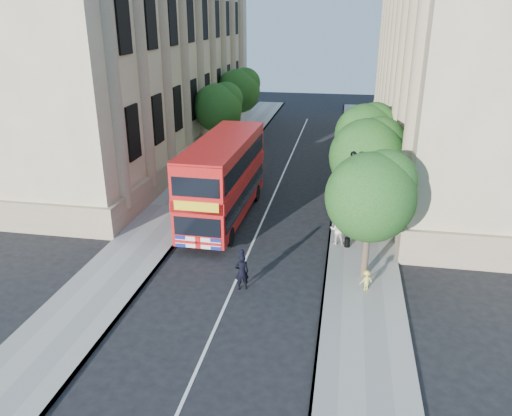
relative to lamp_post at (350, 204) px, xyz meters
The scene contains 17 objects.
ground 8.20m from the lamp_post, 129.81° to the right, with size 120.00×120.00×0.00m, color black.
pavement_right 4.75m from the lamp_post, 79.38° to the left, with size 3.50×80.00×0.12m, color gray.
pavement_left 11.73m from the lamp_post, 159.59° to the left, with size 3.50×80.00×0.12m, color gray.
building_right 21.06m from the lamp_post, 63.95° to the left, with size 12.00×38.00×18.00m, color tan.
building_left 26.82m from the lamp_post, 136.25° to the left, with size 12.00×38.00×18.00m, color tan.
tree_right_near 3.54m from the lamp_post, 74.15° to the right, with size 4.00×4.00×6.08m.
tree_right_mid 3.70m from the lamp_post, 74.48° to the left, with size 4.20×4.20×6.37m.
tree_right_far 9.25m from the lamp_post, 84.67° to the left, with size 4.00×4.00×6.15m.
tree_left_far 19.52m from the lamp_post, 124.35° to the left, with size 4.00×4.00×6.30m.
tree_left_back 26.51m from the lamp_post, 114.51° to the left, with size 4.20×4.20×6.65m.
lamp_post is the anchor object (origin of this frame).
double_decker_bus 7.81m from the lamp_post, 158.99° to the left, with size 2.95×10.41×4.78m.
box_van 11.01m from the lamp_post, 136.07° to the left, with size 2.33×5.61×3.20m.
police_constable 6.98m from the lamp_post, 132.46° to the right, with size 0.63×0.41×1.71m, color black.
woman_pedestrian 1.69m from the lamp_post, 150.16° to the left, with size 0.79×0.62×1.63m, color silver.
child_a 2.13m from the lamp_post, 57.79° to the left, with size 0.70×0.29×1.20m, color #D55F25.
child_b 4.75m from the lamp_post, 78.50° to the right, with size 0.61×0.35×0.94m, color #EFD751.
Camera 1 is at (4.57, -18.08, 11.58)m, focal length 35.00 mm.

